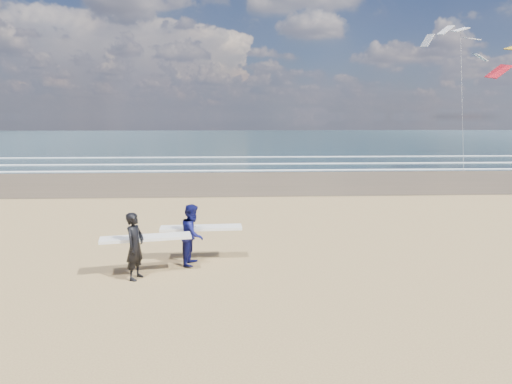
{
  "coord_description": "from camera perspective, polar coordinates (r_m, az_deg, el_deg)",
  "views": [
    {
      "loc": [
        3.1,
        -9.93,
        3.88
      ],
      "look_at": [
        3.91,
        6.0,
        1.24
      ],
      "focal_mm": 32.0,
      "sensor_mm": 36.0,
      "label": 1
    }
  ],
  "objects": [
    {
      "name": "surfer_far",
      "position": [
        12.23,
        -7.81,
        -5.19
      ],
      "size": [
        2.22,
        1.11,
        1.62
      ],
      "color": "#0E104F",
      "rests_on": "ground"
    },
    {
      "name": "foam_breakers",
      "position": [
        41.79,
        21.0,
        3.51
      ],
      "size": [
        220.0,
        11.7,
        0.05
      ],
      "color": "white",
      "rests_on": "ground"
    },
    {
      "name": "kite_1",
      "position": [
        38.52,
        24.32,
        12.07
      ],
      "size": [
        5.34,
        4.69,
        11.6
      ],
      "color": "slate",
      "rests_on": "ground"
    },
    {
      "name": "surfer_near",
      "position": [
        11.42,
        -14.66,
        -6.38
      ],
      "size": [
        2.26,
        1.16,
        1.64
      ],
      "color": "black",
      "rests_on": "ground"
    },
    {
      "name": "wet_sand_strip",
      "position": [
        32.87,
        28.07,
        1.51
      ],
      "size": [
        220.0,
        12.0,
        0.01
      ],
      "primitive_type": "cube",
      "color": "brown",
      "rests_on": "ground"
    },
    {
      "name": "ocean",
      "position": [
        83.74,
        8.8,
        6.63
      ],
      "size": [
        220.0,
        100.0,
        0.02
      ],
      "primitive_type": "cube",
      "color": "#172D32",
      "rests_on": "ground"
    }
  ]
}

